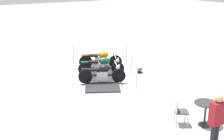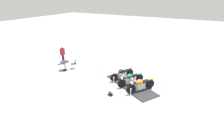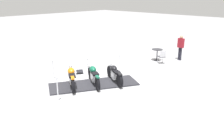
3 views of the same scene
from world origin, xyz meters
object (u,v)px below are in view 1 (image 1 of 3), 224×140
object	(u,v)px
motorcycle_black	(103,73)
cafe_chair_near_table	(179,110)
info_placard	(139,71)
cafe_table	(206,108)
stanchion_left_rear	(73,59)
bystander_person	(216,119)
stanchion_right_mid	(131,69)
motorcycle_copper	(101,59)
stanchion_right_rear	(127,59)
stanchion_right_front	(137,81)
motorcycle_forest	(102,66)

from	to	relation	value
motorcycle_black	cafe_chair_near_table	size ratio (longest dim) A/B	2.20
info_placard	cafe_chair_near_table	xyz separation A→B (m)	(-2.28, -4.93, 0.44)
cafe_table	info_placard	bearing A→B (deg)	73.40
stanchion_left_rear	cafe_table	world-z (taller)	stanchion_left_rear
bystander_person	stanchion_right_mid	bearing A→B (deg)	-13.93
stanchion_right_mid	motorcycle_black	bearing A→B (deg)	-171.43
stanchion_left_rear	bystander_person	size ratio (longest dim) A/B	0.65
motorcycle_copper	bystander_person	world-z (taller)	bystander_person
cafe_table	bystander_person	xyz separation A→B (m)	(-1.06, -1.19, 0.44)
stanchion_left_rear	cafe_table	bearing A→B (deg)	-85.97
stanchion_right_rear	info_placard	size ratio (longest dim) A/B	2.30
motorcycle_black	bystander_person	size ratio (longest dim) A/B	1.12
stanchion_right_front	motorcycle_black	bearing A→B (deg)	121.83
motorcycle_forest	motorcycle_copper	bearing A→B (deg)	90.31
motorcycle_black	motorcycle_forest	xyz separation A→B (m)	(0.54, 0.94, 0.03)
stanchion_right_front	cafe_chair_near_table	world-z (taller)	stanchion_right_front
stanchion_right_mid	stanchion_right_rear	world-z (taller)	stanchion_right_rear
cafe_chair_near_table	bystander_person	bearing A→B (deg)	-68.88
stanchion_right_rear	stanchion_right_front	bearing A→B (deg)	-119.18
stanchion_left_rear	stanchion_right_front	xyz separation A→B (m)	(0.68, -4.63, 0.05)
bystander_person	cafe_table	bearing A→B (deg)	-38.02
motorcycle_copper	stanchion_left_rear	size ratio (longest dim) A/B	1.71
info_placard	motorcycle_copper	bearing A→B (deg)	-110.30
motorcycle_forest	stanchion_right_mid	bearing A→B (deg)	-0.26
info_placard	cafe_chair_near_table	bearing A→B (deg)	4.34
motorcycle_copper	stanchion_left_rear	xyz separation A→B (m)	(-0.90, 1.39, -0.20)
cafe_chair_near_table	info_placard	bearing A→B (deg)	99.35
bystander_person	stanchion_left_rear	bearing A→B (deg)	0.84
stanchion_right_rear	stanchion_right_front	world-z (taller)	stanchion_right_front
stanchion_right_mid	motorcycle_forest	bearing A→B (deg)	150.81
stanchion_right_mid	cafe_chair_near_table	size ratio (longest dim) A/B	1.16
stanchion_left_rear	bystander_person	xyz separation A→B (m)	(-0.47, -9.48, 0.69)
motorcycle_black	info_placard	xyz separation A→B (m)	(2.35, 0.37, -0.41)
stanchion_left_rear	stanchion_right_front	world-z (taller)	stanchion_left_rear
motorcycle_forest	motorcycle_copper	world-z (taller)	motorcycle_copper
stanchion_right_front	cafe_chair_near_table	xyz separation A→B (m)	(-0.77, -3.20, 0.13)
cafe_table	bystander_person	bearing A→B (deg)	-131.73
stanchion_right_mid	stanchion_right_front	world-z (taller)	stanchion_right_front
stanchion_right_mid	cafe_chair_near_table	world-z (taller)	stanchion_right_mid
motorcycle_copper	stanchion_left_rear	world-z (taller)	stanchion_left_rear
motorcycle_black	stanchion_right_mid	size ratio (longest dim) A/B	1.90
stanchion_right_rear	bystander_person	bearing A→B (deg)	-110.11
motorcycle_copper	cafe_table	bearing A→B (deg)	-60.00
motorcycle_black	stanchion_left_rear	world-z (taller)	stanchion_left_rear
motorcycle_forest	stanchion_right_rear	size ratio (longest dim) A/B	1.88
info_placard	stanchion_left_rear	bearing A→B (deg)	-113.78
cafe_table	motorcycle_black	bearing A→B (deg)	98.48
stanchion_left_rear	motorcycle_forest	bearing A→B (deg)	-80.80
stanchion_right_mid	stanchion_left_rear	bearing A→B (deg)	117.74
motorcycle_forest	stanchion_right_mid	size ratio (longest dim) A/B	1.95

